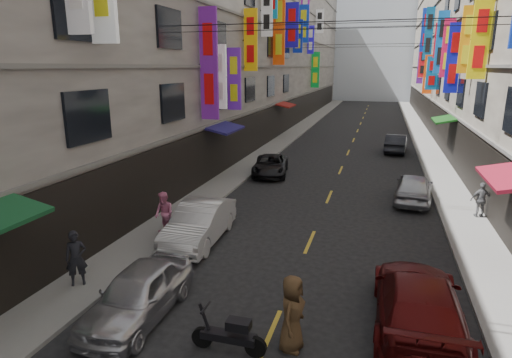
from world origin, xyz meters
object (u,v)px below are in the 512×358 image
Objects in this scene: pedestrian_lfar at (164,214)px; pedestrian_crossing at (292,313)px; car_right_near at (418,303)px; scooter_crossing at (230,335)px; car_right_far at (396,143)px; pedestrian_rfar at (481,200)px; car_left_far at (270,165)px; scooter_far_right at (404,185)px; pedestrian_lnear at (76,258)px; car_right_mid at (414,188)px; car_left_near at (138,294)px; car_left_mid at (199,223)px.

pedestrian_crossing is at bearing -10.91° from pedestrian_lfar.
scooter_crossing is at bearing 26.37° from car_right_near.
pedestrian_rfar is at bearing 106.69° from car_right_far.
car_left_far is at bearing 10.97° from scooter_crossing.
pedestrian_lnear is (-9.69, -13.08, 0.51)m from scooter_far_right.
pedestrian_lnear is (-10.04, -11.67, 0.25)m from car_right_mid.
pedestrian_lfar reaches higher than car_left_far.
scooter_crossing is at bearing -88.25° from car_left_far.
pedestrian_lnear is at bearing 73.62° from scooter_crossing.
pedestrian_rfar reaches higher than car_left_far.
car_left_near is 26.33m from car_right_far.
car_right_near is at bearing -72.08° from car_left_far.
pedestrian_crossing reaches higher than scooter_far_right.
car_right_near is 3.04× the size of pedestrian_lfar.
car_left_near is (-2.76, 0.67, 0.24)m from scooter_crossing.
pedestrian_crossing is at bearing -51.34° from car_left_mid.
car_left_mid is (-3.28, 5.78, 0.30)m from scooter_crossing.
car_left_far is 2.52× the size of pedestrian_lfar.
car_left_mid reaches higher than car_left_near.
car_left_mid is 0.88× the size of car_right_near.
pedestrian_lnear is 16.01m from pedestrian_rfar.
car_right_mid reaches higher than car_left_near.
pedestrian_lnear is at bearing 73.50° from car_right_far.
pedestrian_rfar reaches higher than car_left_near.
car_left_far is at bearing 45.72° from pedestrian_lnear.
pedestrian_crossing is at bearing -45.15° from pedestrian_lnear.
pedestrian_lnear reaches higher than scooter_crossing.
pedestrian_rfar is at bearing 150.30° from car_right_mid.
pedestrian_lnear is at bearing 49.19° from scooter_far_right.
scooter_far_right is 12.70m from pedestrian_lfar.
car_right_far is (0.03, 23.95, -0.05)m from car_right_near.
pedestrian_crossing is (1.33, 0.52, 0.48)m from scooter_crossing.
scooter_far_right is at bearing -23.20° from car_left_far.
pedestrian_lnear is (-5.31, 1.53, 0.51)m from scooter_crossing.
pedestrian_lnear reaches higher than car_right_mid.
pedestrian_rfar is (10.60, 5.59, 0.14)m from car_left_mid.
car_left_far is at bearing 91.75° from car_left_near.
car_left_far is at bearing -17.98° from scooter_far_right.
scooter_far_right is at bearing -5.13° from pedestrian_crossing.
car_right_far is at bearing -93.41° from scooter_far_right.
car_left_mid is 21.62m from car_right_far.
pedestrian_rfar is (3.12, -14.70, 0.18)m from car_right_far.
car_right_near reaches higher than car_left_mid.
car_left_mid is 2.44× the size of pedestrian_crossing.
car_right_near is 23.95m from car_right_far.
scooter_crossing is 0.40× the size of car_left_mid.
car_left_mid is 2.96× the size of pedestrian_rfar.
car_left_far is 1.03× the size of car_right_mid.
scooter_far_right is 11.46m from car_right_far.
car_right_mid reaches higher than car_left_far.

